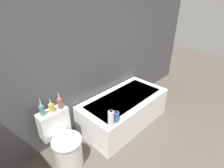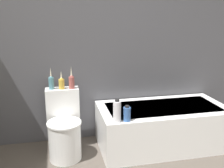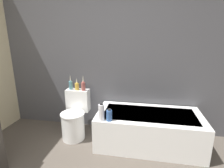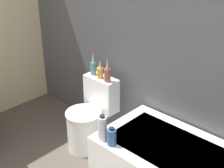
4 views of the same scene
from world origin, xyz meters
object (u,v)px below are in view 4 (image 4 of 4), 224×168
vase_gold (93,67)px  vase_silver (100,72)px  shampoo_bottle_short (112,137)px  shampoo_bottle_tall (102,128)px  vase_bronze (107,74)px  toilet (89,119)px

vase_gold → vase_silver: 0.11m
shampoo_bottle_short → vase_silver: bearing=141.8°
vase_silver → shampoo_bottle_tall: bearing=-43.5°
vase_gold → vase_bronze: size_ratio=0.99×
vase_gold → shampoo_bottle_short: bearing=-34.3°
vase_silver → vase_bronze: size_ratio=0.81×
vase_bronze → vase_gold: bearing=174.4°
vase_gold → vase_silver: vase_gold is taller
vase_gold → shampoo_bottle_short: size_ratio=1.51×
toilet → shampoo_bottle_short: (0.63, -0.32, 0.25)m
vase_gold → shampoo_bottle_short: vase_gold is taller
vase_silver → vase_bronze: bearing=-5.0°
vase_bronze → toilet: bearing=-125.0°
vase_silver → toilet: bearing=-90.0°
shampoo_bottle_tall → toilet: bearing=148.0°
vase_silver → vase_gold: bearing=173.9°
shampoo_bottle_short → toilet: bearing=152.7°
shampoo_bottle_tall → shampoo_bottle_short: (0.10, 0.00, -0.04)m
vase_bronze → shampoo_bottle_tall: 0.67m
toilet → vase_bronze: 0.54m
toilet → shampoo_bottle_short: toilet is taller
shampoo_bottle_short → vase_bronze: bearing=136.8°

